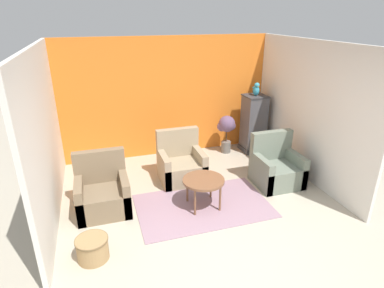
# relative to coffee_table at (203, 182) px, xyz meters

# --- Properties ---
(ground_plane) EXTENTS (20.00, 20.00, 0.00)m
(ground_plane) POSITION_rel_coffee_table_xyz_m (-0.02, -1.18, -0.45)
(ground_plane) COLOR #B2A893
(ground_plane) RESTS_ON ground
(wall_back_accent) EXTENTS (4.57, 0.06, 2.54)m
(wall_back_accent) POSITION_rel_coffee_table_xyz_m (-0.02, 2.34, 0.82)
(wall_back_accent) COLOR orange
(wall_back_accent) RESTS_ON ground_plane
(wall_left) EXTENTS (0.06, 3.49, 2.54)m
(wall_left) POSITION_rel_coffee_table_xyz_m (-2.27, 0.56, 0.82)
(wall_left) COLOR silver
(wall_left) RESTS_ON ground_plane
(wall_right) EXTENTS (0.06, 3.49, 2.54)m
(wall_right) POSITION_rel_coffee_table_xyz_m (2.24, 0.56, 0.82)
(wall_right) COLOR silver
(wall_right) RESTS_ON ground_plane
(area_rug) EXTENTS (2.15, 1.34, 0.01)m
(area_rug) POSITION_rel_coffee_table_xyz_m (0.00, 0.00, -0.44)
(area_rug) COLOR gray
(area_rug) RESTS_ON ground_plane
(coffee_table) EXTENTS (0.67, 0.67, 0.50)m
(coffee_table) POSITION_rel_coffee_table_xyz_m (0.00, 0.00, 0.00)
(coffee_table) COLOR brown
(coffee_table) RESTS_ON ground_plane
(armchair_left) EXTENTS (0.81, 0.73, 0.94)m
(armchair_left) POSITION_rel_coffee_table_xyz_m (-1.56, 0.38, -0.16)
(armchair_left) COLOR #7A664C
(armchair_left) RESTS_ON ground_plane
(armchair_right) EXTENTS (0.81, 0.73, 0.94)m
(armchair_right) POSITION_rel_coffee_table_xyz_m (1.54, 0.34, -0.16)
(armchair_right) COLOR slate
(armchair_right) RESTS_ON ground_plane
(armchair_middle) EXTENTS (0.81, 0.73, 0.94)m
(armchair_middle) POSITION_rel_coffee_table_xyz_m (-0.09, 1.00, -0.16)
(armchair_middle) COLOR #9E896B
(armchair_middle) RESTS_ON ground_plane
(birdcage) EXTENTS (0.50, 0.50, 1.29)m
(birdcage) POSITION_rel_coffee_table_xyz_m (1.84, 1.86, 0.19)
(birdcage) COLOR #353539
(birdcage) RESTS_ON ground_plane
(parrot) EXTENTS (0.13, 0.24, 0.29)m
(parrot) POSITION_rel_coffee_table_xyz_m (1.84, 1.86, 0.97)
(parrot) COLOR teal
(parrot) RESTS_ON birdcage
(potted_plant) EXTENTS (0.40, 0.36, 0.86)m
(potted_plant) POSITION_rel_coffee_table_xyz_m (1.22, 1.94, 0.13)
(potted_plant) COLOR #66605B
(potted_plant) RESTS_ON ground_plane
(wicker_basket) EXTENTS (0.42, 0.42, 0.30)m
(wicker_basket) POSITION_rel_coffee_table_xyz_m (-1.75, -0.72, -0.29)
(wicker_basket) COLOR #A37F51
(wicker_basket) RESTS_ON ground_plane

